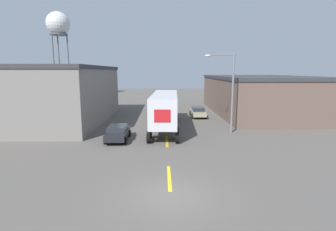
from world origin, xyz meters
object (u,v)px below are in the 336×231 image
Objects in this scene: semi_truck at (165,107)px; water_tower at (58,25)px; parked_car_right_far at (198,112)px; parked_car_left_far at (118,132)px; street_lamp at (229,87)px.

water_tower is at bearing 126.87° from semi_truck.
parked_car_right_far is 0.22× the size of water_tower.
semi_truck is 45.77m from water_tower.
parked_car_right_far is (8.73, 11.71, 0.00)m from parked_car_left_far.
semi_truck is at bearing -55.85° from water_tower.
semi_truck is 6.77m from parked_car_left_far.
semi_truck is at bearing 159.79° from street_lamp.
parked_car_left_far is 48.33m from water_tower.
water_tower is (-28.84, 29.24, 15.93)m from parked_car_right_far.
parked_car_right_far is 9.97m from street_lamp.
water_tower reaches higher than semi_truck.
semi_truck is 0.72× the size of water_tower.
water_tower is at bearing 134.60° from parked_car_right_far.
water_tower is at bearing 116.15° from parked_car_left_far.
street_lamp is (10.50, 2.70, 3.86)m from parked_car_left_far.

